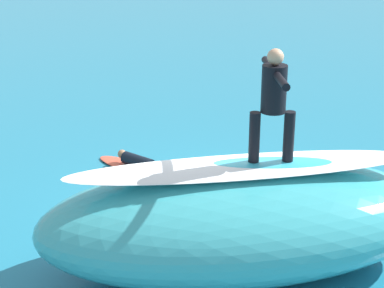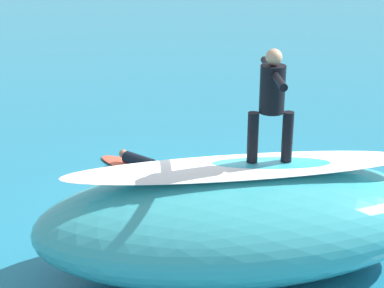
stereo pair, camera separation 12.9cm
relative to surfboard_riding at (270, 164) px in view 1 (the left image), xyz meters
name	(u,v)px [view 1 (the left image)]	position (x,y,z in m)	size (l,w,h in m)	color
ground_plane	(210,208)	(0.53, -2.03, -1.68)	(120.00, 120.00, 0.00)	teal
wave_crest	(241,220)	(0.41, 0.02, -0.86)	(6.04, 2.72, 1.63)	teal
wave_foam_lip	(243,167)	(0.41, 0.02, -0.01)	(5.13, 0.95, 0.08)	white
surfboard_riding	(270,164)	(0.00, 0.00, 0.00)	(2.05, 0.53, 0.10)	#33B2D1
surfer_riding	(274,97)	(0.00, 0.00, 1.00)	(0.65, 1.55, 1.64)	black
surfboard_paddling	(138,169)	(1.73, -3.99, -1.65)	(2.21, 0.56, 0.07)	#E0563D
surfer_paddling	(142,163)	(1.65, -3.91, -1.49)	(1.19, 1.24, 0.28)	black
foam_patch_near	(259,180)	(-0.63, -2.97, -1.61)	(0.51, 0.33, 0.14)	white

